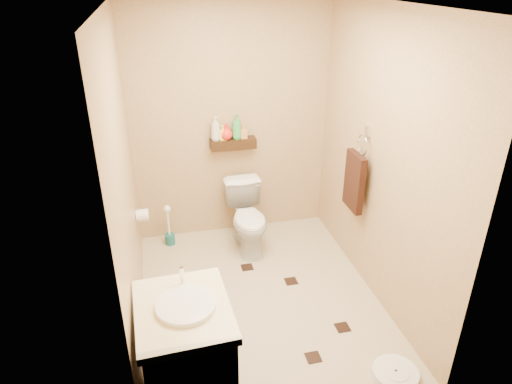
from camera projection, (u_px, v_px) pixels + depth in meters
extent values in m
plane|color=tan|center=(260.00, 298.00, 4.01)|extent=(2.50, 2.50, 0.00)
cube|color=tan|center=(231.00, 124.00, 4.56)|extent=(2.00, 0.04, 2.40)
cube|color=tan|center=(317.00, 268.00, 2.38)|extent=(2.00, 0.04, 2.40)
cube|color=tan|center=(125.00, 186.00, 3.27)|extent=(0.04, 2.50, 2.40)
cube|color=tan|center=(381.00, 162.00, 3.68)|extent=(0.04, 2.50, 2.40)
cube|color=silver|center=(261.00, 4.00, 2.94)|extent=(2.00, 2.50, 0.02)
cube|color=#37220F|center=(233.00, 144.00, 4.57)|extent=(0.46, 0.14, 0.10)
cube|color=black|center=(225.00, 314.00, 3.81)|extent=(0.11, 0.11, 0.01)
cube|color=black|center=(291.00, 281.00, 4.22)|extent=(0.11, 0.11, 0.01)
cube|color=black|center=(313.00, 357.00, 3.39)|extent=(0.11, 0.11, 0.01)
cube|color=black|center=(199.00, 276.00, 4.28)|extent=(0.11, 0.11, 0.01)
cube|color=black|center=(342.00, 327.00, 3.68)|extent=(0.11, 0.11, 0.01)
cube|color=black|center=(247.00, 267.00, 4.41)|extent=(0.11, 0.11, 0.01)
imported|color=white|center=(248.00, 218.00, 4.60)|extent=(0.39, 0.67, 0.68)
cube|color=brown|center=(188.00, 362.00, 2.86)|extent=(0.54, 0.66, 0.77)
cube|color=beige|center=(183.00, 311.00, 2.68)|extent=(0.58, 0.70, 0.05)
cylinder|color=white|center=(186.00, 306.00, 2.67)|extent=(0.36, 0.36, 0.05)
cylinder|color=silver|center=(182.00, 275.00, 2.83)|extent=(0.03, 0.03, 0.12)
cylinder|color=white|center=(395.00, 374.00, 3.22)|extent=(0.42, 0.42, 0.06)
cylinder|color=white|center=(396.00, 371.00, 3.21)|extent=(0.19, 0.19, 0.01)
cylinder|color=#175C5D|center=(170.00, 239.00, 4.77)|extent=(0.10, 0.10, 0.11)
cylinder|color=white|center=(168.00, 222.00, 4.68)|extent=(0.02, 0.02, 0.32)
sphere|color=white|center=(167.00, 209.00, 4.61)|extent=(0.08, 0.08, 0.08)
cube|color=silver|center=(368.00, 131.00, 3.81)|extent=(0.03, 0.06, 0.08)
torus|color=silver|center=(363.00, 145.00, 3.86)|extent=(0.02, 0.19, 0.19)
cube|color=black|center=(354.00, 182.00, 4.00)|extent=(0.06, 0.30, 0.52)
cylinder|color=white|center=(142.00, 215.00, 4.12)|extent=(0.11, 0.11, 0.11)
cylinder|color=silver|center=(137.00, 210.00, 4.08)|extent=(0.04, 0.02, 0.02)
imported|color=silver|center=(215.00, 129.00, 4.46)|extent=(0.12, 0.12, 0.24)
imported|color=yellow|center=(223.00, 133.00, 4.50)|extent=(0.07, 0.07, 0.15)
imported|color=red|center=(226.00, 132.00, 4.50)|extent=(0.16, 0.16, 0.16)
imported|color=green|center=(237.00, 127.00, 4.51)|extent=(0.13, 0.13, 0.25)
imported|color=#D38A46|center=(244.00, 131.00, 4.54)|extent=(0.07, 0.07, 0.15)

